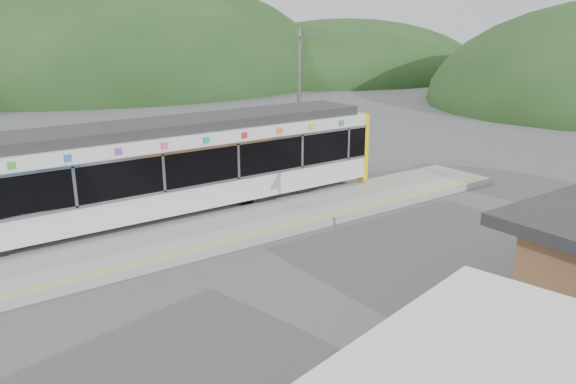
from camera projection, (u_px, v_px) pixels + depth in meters
ground at (284, 262)px, 17.55m from camera, size 120.00×120.00×0.00m
hills at (328, 191)px, 25.13m from camera, size 146.00×149.00×26.00m
platform at (231, 228)px, 20.08m from camera, size 26.00×3.20×0.30m
yellow_line at (250, 235)px, 19.02m from camera, size 26.00×0.10×0.01m
train at (135, 171)px, 20.30m from camera, size 20.44×3.01×3.74m
catenary_mast_east at (299, 100)px, 27.08m from camera, size 0.18×1.80×7.00m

